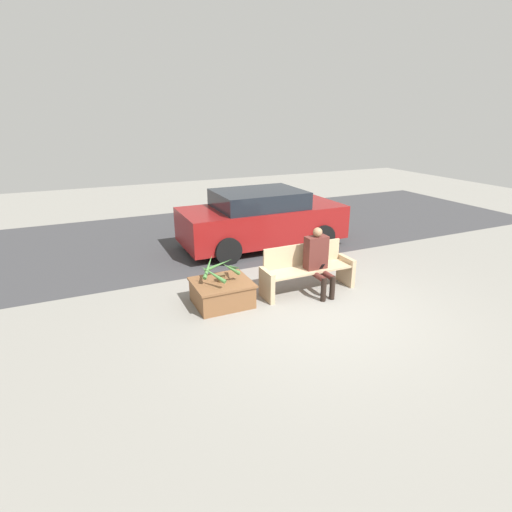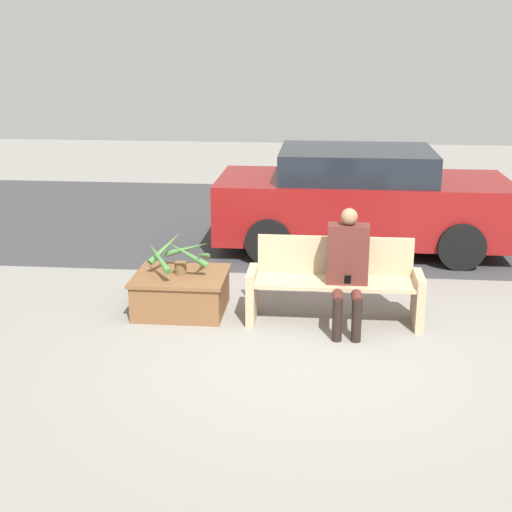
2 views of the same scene
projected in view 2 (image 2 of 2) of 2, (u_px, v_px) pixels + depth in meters
name	position (u px, v px, depth m)	size (l,w,h in m)	color
ground_plane	(312.00, 350.00, 7.10)	(30.00, 30.00, 0.00)	gray
road_surface	(318.00, 220.00, 12.22)	(20.00, 6.00, 0.01)	#38383A
bench	(334.00, 282.00, 7.73)	(1.88, 0.52, 0.91)	tan
person_seated	(348.00, 264.00, 7.47)	(0.43, 0.62, 1.29)	#51231E
planter_box	(181.00, 291.00, 8.05)	(1.03, 0.91, 0.44)	brown
potted_plant	(180.00, 255.00, 7.94)	(0.73, 0.76, 0.49)	brown
parked_car	(361.00, 200.00, 10.36)	(4.17, 1.98, 1.47)	maroon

